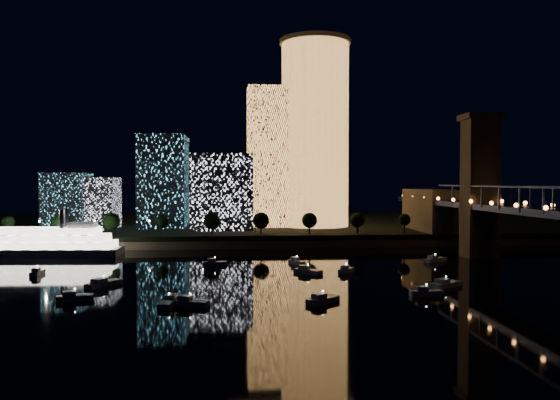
% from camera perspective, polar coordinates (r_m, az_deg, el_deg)
% --- Properties ---
extents(ground, '(520.00, 520.00, 0.00)m').
position_cam_1_polar(ground, '(138.54, 3.92, -9.12)').
color(ground, black).
rests_on(ground, ground).
extents(far_bank, '(420.00, 160.00, 5.00)m').
position_cam_1_polar(far_bank, '(296.10, -0.71, -2.69)').
color(far_bank, black).
rests_on(far_bank, ground).
extents(seawall, '(420.00, 6.00, 3.00)m').
position_cam_1_polar(seawall, '(218.82, 0.71, -4.61)').
color(seawall, '#6B5E4C').
rests_on(seawall, ground).
extents(tower_cylindrical, '(34.00, 34.00, 88.86)m').
position_cam_1_polar(tower_cylindrical, '(264.04, 3.67, 6.96)').
color(tower_cylindrical, '#FFA851').
rests_on(tower_cylindrical, far_bank).
extents(tower_rectangular, '(20.78, 20.78, 66.13)m').
position_cam_1_polar(tower_rectangular, '(263.06, -1.17, 4.47)').
color(tower_rectangular, '#FFA851').
rests_on(tower_rectangular, far_bank).
extents(midrise_blocks, '(92.39, 40.58, 43.17)m').
position_cam_1_polar(midrise_blocks, '(258.20, -12.73, 0.96)').
color(midrise_blocks, white).
rests_on(midrise_blocks, far_bank).
extents(truss_bridge, '(13.00, 266.00, 50.00)m').
position_cam_1_polar(truss_bridge, '(162.71, 27.00, -1.90)').
color(truss_bridge, '#162048').
rests_on(truss_bridge, ground).
extents(riverboat, '(57.93, 15.66, 17.26)m').
position_cam_1_polar(riverboat, '(214.20, -23.94, -4.14)').
color(riverboat, silver).
rests_on(riverboat, ground).
extents(motorboats, '(127.52, 65.12, 2.78)m').
position_cam_1_polar(motorboats, '(144.31, -1.35, -8.34)').
color(motorboats, silver).
rests_on(motorboats, ground).
extents(esplanade_trees, '(165.17, 6.94, 8.97)m').
position_cam_1_polar(esplanade_trees, '(223.23, -7.28, -2.19)').
color(esplanade_trees, black).
rests_on(esplanade_trees, far_bank).
extents(street_lamps, '(132.70, 0.70, 5.65)m').
position_cam_1_polar(street_lamps, '(229.50, -8.07, -2.44)').
color(street_lamps, black).
rests_on(street_lamps, far_bank).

